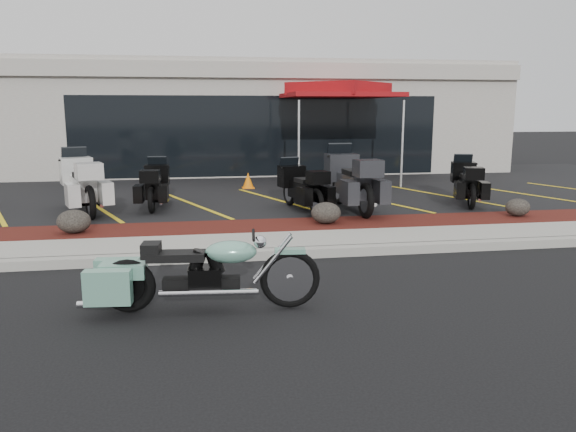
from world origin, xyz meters
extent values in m
plane|color=black|center=(0.00, 0.00, 0.00)|extent=(90.00, 90.00, 0.00)
cube|color=gray|center=(0.00, 0.90, 0.07)|extent=(24.00, 0.25, 0.15)
cube|color=gray|center=(0.00, 1.60, 0.07)|extent=(24.00, 1.20, 0.15)
cube|color=#340E0B|center=(0.00, 2.80, 0.08)|extent=(24.00, 1.20, 0.16)
cube|color=black|center=(0.00, 8.20, 0.07)|extent=(26.00, 9.60, 0.15)
cube|color=#9B968C|center=(0.00, 14.50, 2.00)|extent=(18.00, 8.00, 4.00)
cube|color=black|center=(0.00, 10.52, 1.50)|extent=(12.00, 0.06, 2.60)
cube|color=#9B968C|center=(0.00, 10.49, 3.60)|extent=(18.00, 0.30, 0.50)
ellipsoid|color=black|center=(-4.29, 2.65, 0.38)|extent=(0.61, 0.51, 0.43)
ellipsoid|color=black|center=(0.45, 2.75, 0.37)|extent=(0.60, 0.50, 0.42)
ellipsoid|color=black|center=(4.63, 2.85, 0.35)|extent=(0.52, 0.44, 0.37)
cone|color=orange|center=(-0.60, 8.02, 0.37)|extent=(0.33, 0.33, 0.45)
cylinder|color=silver|center=(0.74, 7.55, 1.39)|extent=(0.06, 0.06, 2.48)
cylinder|color=silver|center=(3.75, 7.48, 1.39)|extent=(0.06, 0.06, 2.48)
cylinder|color=silver|center=(0.81, 10.56, 1.39)|extent=(0.06, 0.06, 2.48)
cylinder|color=silver|center=(3.82, 10.49, 1.39)|extent=(0.06, 0.06, 2.48)
cube|color=maroon|center=(2.28, 9.02, 2.79)|extent=(3.30, 3.30, 0.13)
cube|color=maroon|center=(2.28, 9.02, 2.97)|extent=(3.35, 3.35, 0.38)
camera|label=1|loc=(-2.05, -7.88, 2.42)|focal=35.00mm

